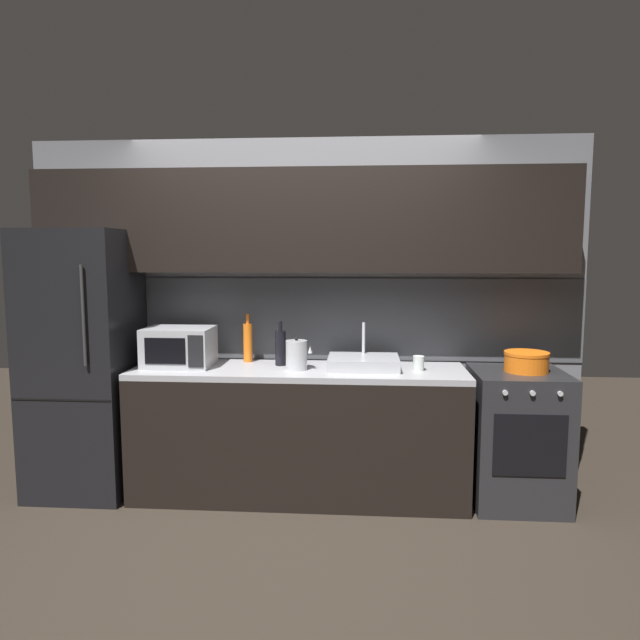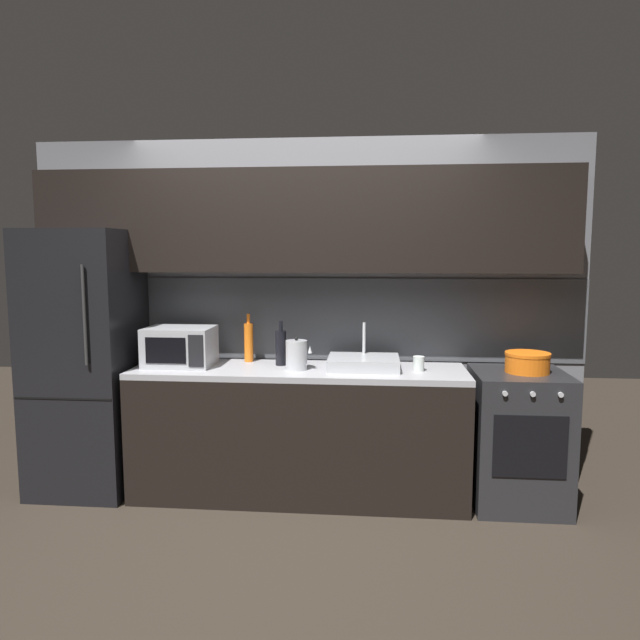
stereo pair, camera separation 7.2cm
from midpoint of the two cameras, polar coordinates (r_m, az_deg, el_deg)
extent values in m
plane|color=#2D261E|center=(3.44, -4.47, -22.73)|extent=(10.00, 10.00, 0.00)
cube|color=slate|center=(4.31, -2.03, 0.85)|extent=(4.01, 0.10, 2.50)
cube|color=#4C4F54|center=(4.26, -2.11, 0.11)|extent=(4.01, 0.01, 0.60)
cube|color=black|center=(4.07, -2.41, 9.67)|extent=(3.69, 0.34, 0.70)
cube|color=black|center=(4.09, -2.60, -11.24)|extent=(2.27, 0.60, 0.86)
cube|color=#9E9EA3|center=(3.97, -2.63, -5.05)|extent=(2.27, 0.60, 0.04)
cube|color=black|center=(4.41, -22.66, -3.86)|extent=(0.68, 0.66, 1.84)
cube|color=black|center=(4.16, -24.62, -7.16)|extent=(0.67, 0.00, 0.01)
cylinder|color=#333333|center=(3.96, -22.76, 0.39)|extent=(0.02, 0.02, 0.64)
cube|color=#232326|center=(4.18, 18.33, -10.89)|extent=(0.60, 0.60, 0.90)
cube|color=black|center=(3.88, 19.46, -11.59)|extent=(0.45, 0.01, 0.40)
cylinder|color=#B2B2B7|center=(3.75, 17.25, -6.85)|extent=(0.03, 0.02, 0.03)
cylinder|color=#B2B2B7|center=(3.79, 19.70, -6.80)|extent=(0.03, 0.02, 0.03)
cylinder|color=#B2B2B7|center=(3.84, 22.09, -6.74)|extent=(0.03, 0.02, 0.03)
cube|color=#A8AAAF|center=(4.14, -14.18, -2.58)|extent=(0.46, 0.34, 0.27)
cube|color=black|center=(4.00, -15.52, -2.96)|extent=(0.28, 0.01, 0.18)
cube|color=black|center=(3.93, -12.68, -3.03)|extent=(0.10, 0.01, 0.22)
cube|color=#ADAFB5|center=(3.96, 3.78, -4.21)|extent=(0.48, 0.38, 0.08)
cylinder|color=silver|center=(4.07, 3.81, -1.78)|extent=(0.02, 0.02, 0.22)
cylinder|color=#B7BABF|center=(3.90, -2.86, -3.48)|extent=(0.14, 0.14, 0.20)
sphere|color=black|center=(3.88, -2.87, -1.86)|extent=(0.02, 0.02, 0.02)
cone|color=#B7BABF|center=(3.89, -1.51, -2.92)|extent=(0.03, 0.03, 0.05)
cylinder|color=orange|center=(4.21, -7.60, -2.24)|extent=(0.07, 0.07, 0.28)
cylinder|color=orange|center=(4.19, -7.64, 0.12)|extent=(0.02, 0.02, 0.07)
cylinder|color=black|center=(4.06, -4.42, -2.78)|extent=(0.08, 0.08, 0.24)
cylinder|color=black|center=(4.03, -4.44, -0.60)|extent=(0.03, 0.03, 0.07)
cylinder|color=silver|center=(3.93, 9.16, -4.23)|extent=(0.07, 0.07, 0.10)
cylinder|color=orange|center=(4.07, 19.17, -4.04)|extent=(0.28, 0.28, 0.11)
cylinder|color=orange|center=(4.06, 19.21, -3.12)|extent=(0.29, 0.29, 0.02)
camera|label=1|loc=(0.04, -90.53, -0.06)|focal=32.50mm
camera|label=2|loc=(0.04, 89.47, 0.06)|focal=32.50mm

